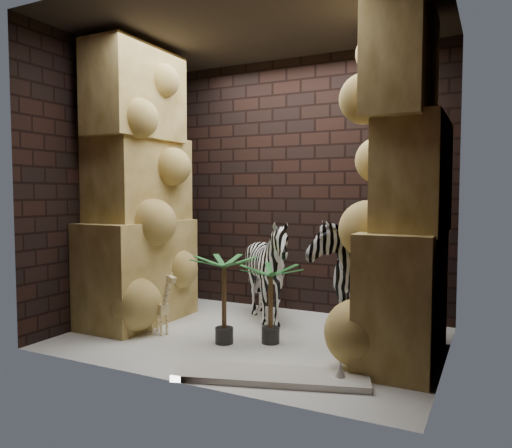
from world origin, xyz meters
The scene contains 14 objects.
floor centered at (0.00, 0.00, 0.00)m, with size 3.50×3.50×0.00m, color white.
ceiling centered at (0.00, 0.00, 3.00)m, with size 3.50×3.50×0.00m, color #312A25.
wall_back centered at (0.00, 1.25, 1.50)m, with size 3.50×3.50×0.00m, color black.
wall_front centered at (0.00, -1.25, 1.50)m, with size 3.50×3.50×0.00m, color black.
wall_left centered at (-1.75, 0.00, 1.50)m, with size 3.00×3.00×0.00m, color black.
wall_right centered at (1.75, 0.00, 1.50)m, with size 3.00×3.00×0.00m, color black.
rock_pillar_left centered at (-1.40, 0.00, 1.50)m, with size 0.68×1.30×3.00m, color #D9BB71, non-canonical shape.
rock_pillar_right centered at (1.42, 0.00, 1.50)m, with size 0.58×1.25×3.00m, color #D9BB71, non-canonical shape.
zebra_right centered at (0.71, 0.54, 0.69)m, with size 0.63×1.17×1.38m, color white.
zebra_left centered at (-0.09, 0.55, 0.51)m, with size 0.91×1.13×1.02m, color white.
giraffe_toy centered at (-0.90, -0.29, 0.33)m, with size 0.34×0.11×0.66m, color #F5DC96, non-canonical shape.
palm_front centered at (0.23, -0.07, 0.37)m, with size 0.36×0.36×0.75m, color #135022, non-canonical shape.
palm_back centered at (-0.16, -0.28, 0.42)m, with size 0.36×0.36×0.83m, color #135022, non-canonical shape.
surfboard centered at (0.60, -0.88, 0.03)m, with size 1.47×0.36×0.05m, color silver.
Camera 1 is at (2.10, -4.15, 1.40)m, focal length 34.06 mm.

